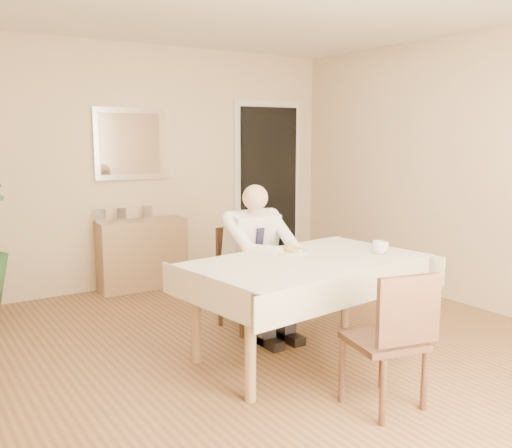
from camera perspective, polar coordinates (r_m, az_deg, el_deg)
room at (r=4.17m, az=2.62°, el=4.12°), size 5.00×5.02×2.60m
doorway at (r=7.09m, az=1.22°, el=3.71°), size 0.96×0.07×2.10m
mirror at (r=6.26m, az=-12.14°, el=7.85°), size 0.86×0.04×0.76m
dining_table at (r=4.18m, az=5.07°, el=-4.66°), size 1.83×1.21×0.75m
chair_far at (r=4.93m, az=-1.27°, el=-4.73°), size 0.42×0.42×0.87m
chair_near at (r=3.53m, az=13.60°, el=-10.67°), size 0.49×0.49×0.86m
seated_man at (r=4.65m, az=0.57°, el=-2.95°), size 0.48×0.72×1.24m
plate at (r=4.38m, az=3.66°, el=-2.78°), size 0.26×0.26×0.02m
food at (r=4.38m, az=3.66°, el=-2.50°), size 0.14×0.14×0.06m
knife at (r=4.35m, az=4.56°, el=-2.64°), size 0.01×0.13×0.01m
fork at (r=4.31m, az=3.71°, el=-2.76°), size 0.01×0.13×0.01m
coffee_mug at (r=4.43m, az=12.31°, el=-2.30°), size 0.16×0.16×0.10m
sideboard at (r=6.26m, az=-11.30°, el=-2.99°), size 0.95×0.36×0.75m
photo_frame_left at (r=6.09m, az=-15.27°, el=0.79°), size 0.10×0.02×0.14m
photo_frame_center at (r=6.14m, az=-13.31°, el=0.92°), size 0.10×0.02×0.14m
photo_frame_right at (r=6.28m, az=-10.78°, el=1.18°), size 0.10×0.02×0.14m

